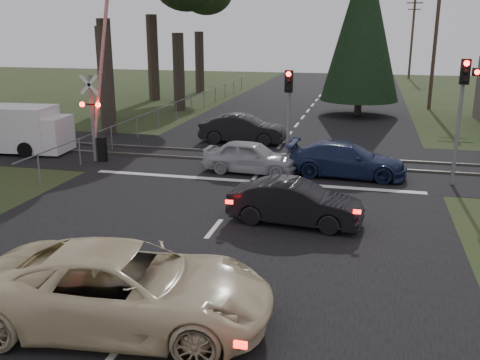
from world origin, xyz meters
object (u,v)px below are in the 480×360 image
(crossing_signal, at_px, (97,116))
(dark_hatchback, at_px, (295,203))
(silver_car, at_px, (251,157))
(blue_sedan, at_px, (347,160))
(utility_pole_mid, at_px, (435,42))
(utility_pole_far, at_px, (412,37))
(cream_coupe, at_px, (125,288))
(traffic_signal_center, at_px, (289,102))
(dark_car_far, at_px, (243,129))
(white_van, at_px, (11,129))
(traffic_signal_right, at_px, (463,98))

(crossing_signal, bearing_deg, dark_hatchback, -31.13)
(silver_car, xyz_separation_m, blue_sedan, (3.84, 0.38, 0.01))
(utility_pole_mid, bearing_deg, utility_pole_far, 90.00)
(utility_pole_far, distance_m, cream_coupe, 58.30)
(traffic_signal_center, height_order, utility_pole_mid, utility_pole_mid)
(dark_car_far, bearing_deg, cream_coupe, -174.34)
(white_van, bearing_deg, cream_coupe, -52.32)
(utility_pole_far, bearing_deg, utility_pole_mid, -90.00)
(utility_pole_mid, distance_m, white_van, 28.67)
(cream_coupe, distance_m, dark_car_far, 17.72)
(traffic_signal_right, distance_m, cream_coupe, 14.49)
(utility_pole_mid, distance_m, utility_pole_far, 25.00)
(utility_pole_mid, height_order, dark_car_far, utility_pole_mid)
(cream_coupe, distance_m, white_van, 17.76)
(white_van, bearing_deg, traffic_signal_center, -4.39)
(traffic_signal_right, relative_size, white_van, 0.81)
(utility_pole_mid, bearing_deg, cream_coupe, -104.98)
(cream_coupe, bearing_deg, white_van, 36.74)
(traffic_signal_center, xyz_separation_m, white_van, (-13.24, -0.14, -1.69))
(white_van, bearing_deg, dark_hatchback, -29.18)
(dark_car_far, bearing_deg, dark_hatchback, -159.11)
(traffic_signal_center, distance_m, dark_hatchback, 7.11)
(traffic_signal_center, relative_size, dark_hatchback, 1.02)
(dark_car_far, bearing_deg, crossing_signal, 135.07)
(traffic_signal_right, xyz_separation_m, utility_pole_far, (0.95, 45.53, 1.41))
(dark_hatchback, bearing_deg, silver_car, 30.96)
(dark_hatchback, height_order, blue_sedan, blue_sedan)
(utility_pole_far, height_order, blue_sedan, utility_pole_far)
(crossing_signal, xyz_separation_m, dark_car_far, (5.29, 5.33, -1.33))
(silver_car, bearing_deg, white_van, 89.43)
(crossing_signal, height_order, white_van, crossing_signal)
(blue_sedan, relative_size, dark_car_far, 1.06)
(traffic_signal_center, height_order, white_van, traffic_signal_center)
(crossing_signal, xyz_separation_m, cream_coupe, (7.07, -12.31, -1.24))
(dark_hatchback, xyz_separation_m, dark_car_far, (-4.26, 11.09, 0.06))
(utility_pole_mid, bearing_deg, traffic_signal_center, -111.21)
(traffic_signal_center, relative_size, dark_car_far, 0.93)
(crossing_signal, distance_m, dark_car_far, 7.62)
(crossing_signal, height_order, silver_car, crossing_signal)
(utility_pole_far, bearing_deg, crossing_signal, -109.23)
(traffic_signal_right, bearing_deg, cream_coupe, -122.86)
(dark_hatchback, distance_m, silver_car, 6.07)
(utility_pole_far, distance_m, silver_car, 46.53)
(blue_sedan, bearing_deg, dark_hatchback, 171.29)
(crossing_signal, relative_size, dark_car_far, 1.58)
(cream_coupe, bearing_deg, traffic_signal_center, -11.14)
(utility_pole_mid, distance_m, dark_hatchback, 27.02)
(traffic_signal_right, xyz_separation_m, traffic_signal_center, (-6.55, 1.20, -0.51))
(utility_pole_far, bearing_deg, traffic_signal_right, -91.20)
(utility_pole_far, bearing_deg, silver_car, -100.98)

